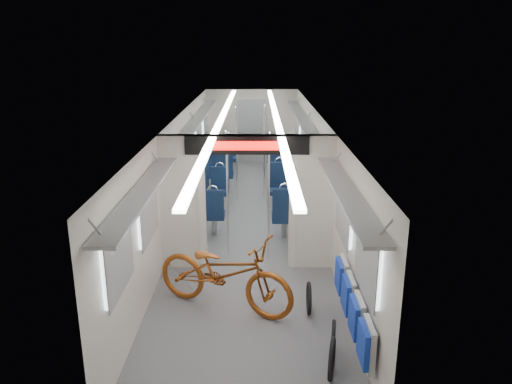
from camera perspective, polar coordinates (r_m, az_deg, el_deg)
carriage at (r=9.95m, az=-0.82°, el=3.80°), size 12.00×12.02×2.31m
bicycle at (r=7.26m, az=-3.62°, el=-9.18°), size 2.27×1.58×1.13m
flip_bench at (r=6.50m, az=10.96°, el=-12.65°), size 0.12×2.10×0.51m
bike_hoop_a at (r=6.11m, az=8.64°, el=-18.53°), size 0.17×0.51×0.51m
bike_hoop_b at (r=6.37m, az=8.79°, el=-16.76°), size 0.14×0.53×0.53m
bike_hoop_c at (r=7.31m, az=6.05°, el=-12.18°), size 0.07×0.48×0.48m
seat_bay_near_left at (r=10.79m, az=-5.73°, el=-0.58°), size 0.89×2.00×1.08m
seat_bay_near_right at (r=10.73m, az=4.24°, el=-0.41°), size 0.96×2.29×1.17m
seat_bay_far_left at (r=13.93m, az=-4.42°, el=3.63°), size 0.96×2.31×1.17m
seat_bay_far_right at (r=13.79m, az=3.33°, el=3.47°), size 0.94×2.23×1.15m
stanchion_near_left at (r=8.82m, az=-3.27°, el=-0.31°), size 0.04×0.04×2.30m
stanchion_near_right at (r=8.68m, az=1.45°, el=-0.58°), size 0.04×0.04×2.30m
stanchion_far_left at (r=11.96m, az=-2.23°, el=4.29°), size 0.04×0.04×2.30m
stanchion_far_right at (r=12.28m, az=0.92°, el=4.64°), size 0.04×0.04×2.30m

